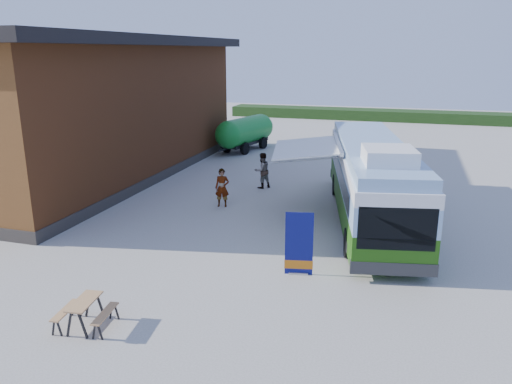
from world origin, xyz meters
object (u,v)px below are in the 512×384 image
(bus, at_px, (371,178))
(banner, at_px, (299,249))
(picnic_table, at_px, (85,308))
(slurry_tanker, at_px, (245,131))
(person_b, at_px, (262,170))
(person_a, at_px, (222,188))

(bus, distance_m, banner, 6.26)
(bus, bearing_deg, picnic_table, -131.65)
(bus, height_order, banner, bus)
(picnic_table, relative_size, slurry_tanker, 0.24)
(person_b, bearing_deg, picnic_table, 39.17)
(banner, relative_size, person_a, 1.18)
(bus, relative_size, picnic_table, 8.57)
(picnic_table, bearing_deg, person_a, 83.55)
(person_a, bearing_deg, banner, -62.70)
(person_a, bearing_deg, bus, -11.31)
(banner, xyz_separation_m, picnic_table, (-4.47, -4.62, -0.28))
(picnic_table, xyz_separation_m, slurry_tanker, (-3.36, 23.21, 0.78))
(bus, distance_m, person_a, 6.51)
(bus, distance_m, person_b, 6.69)
(person_b, relative_size, slurry_tanker, 0.29)
(banner, bearing_deg, person_b, 101.17)
(picnic_table, bearing_deg, bus, 51.77)
(banner, bearing_deg, picnic_table, -145.57)
(person_a, bearing_deg, person_b, 65.43)
(person_a, bearing_deg, slurry_tanker, 92.04)
(bus, distance_m, slurry_tanker, 15.81)
(picnic_table, bearing_deg, person_b, 79.81)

